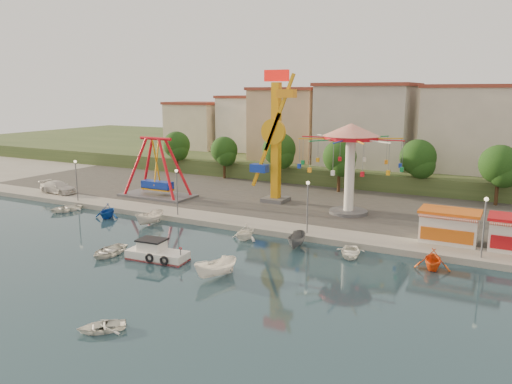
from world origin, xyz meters
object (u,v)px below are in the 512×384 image
Objects in this scene: pirate_ship_ride at (157,169)px; wave_swinger at (351,148)px; kamikaze_tower at (277,140)px; rowboat_a at (109,251)px; van at (58,187)px; cabin_motorboat at (156,254)px; skiff at (216,268)px.

wave_swinger reaches higher than pirate_ship_ride.
kamikaze_tower is at bearing 170.97° from wave_swinger.
rowboat_a is (-4.90, -24.54, -8.16)m from kamikaze_tower.
rowboat_a is 0.70× the size of van.
kamikaze_tower is 4.12× the size of rowboat_a.
wave_swinger is at bearing 6.37° from pirate_ship_ride.
rowboat_a is at bearing -120.63° from van.
van reaches higher than rowboat_a.
wave_swinger is at bearing -9.03° from kamikaze_tower.
kamikaze_tower is at bearing 16.01° from pirate_ship_ride.
wave_swinger reaches higher than van.
pirate_ship_ride reaches higher than van.
wave_swinger reaches higher than cabin_motorboat.
pirate_ship_ride is at bearing -163.99° from kamikaze_tower.
van is (-13.68, -4.67, -2.96)m from pirate_ship_ride.
kamikaze_tower is at bearing 74.93° from rowboat_a.
wave_swinger is 28.48m from rowboat_a.
van is at bearing 147.76° from cabin_motorboat.
kamikaze_tower is 26.32m from rowboat_a.
kamikaze_tower is 1.42× the size of wave_swinger.
wave_swinger is 24.42m from skiff.
van is (-29.23, -9.13, -7.14)m from kamikaze_tower.
wave_swinger is 40.58m from van.
rowboat_a is at bearing -101.30° from kamikaze_tower.
pirate_ship_ride is at bearing 114.15° from rowboat_a.
pirate_ship_ride is 14.76m from van.
van is at bearing -161.15° from pirate_ship_ride.
pirate_ship_ride reaches higher than skiff.
skiff reaches higher than rowboat_a.
cabin_motorboat is 7.06m from skiff.
van is at bearing 143.87° from rowboat_a.
skiff is at bearing -4.04° from rowboat_a.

